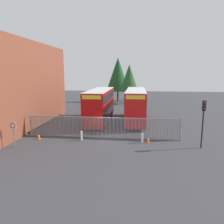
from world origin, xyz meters
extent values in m
plane|color=#3D3D42|center=(0.00, 8.00, 0.00)|extent=(100.00, 100.00, 0.00)
cube|color=brown|center=(-12.03, 2.61, 5.15)|extent=(6.21, 20.88, 10.30)
cylinder|color=gray|center=(-8.35, 0.00, 1.10)|extent=(0.06, 0.06, 2.20)
cylinder|color=gray|center=(-8.21, 0.00, 1.10)|extent=(0.06, 0.06, 2.20)
cylinder|color=gray|center=(-8.07, 0.00, 1.10)|extent=(0.06, 0.06, 2.20)
cylinder|color=gray|center=(-7.93, 0.00, 1.10)|extent=(0.06, 0.06, 2.20)
cylinder|color=gray|center=(-7.78, 0.00, 1.10)|extent=(0.06, 0.06, 2.20)
cylinder|color=gray|center=(-7.64, 0.00, 1.10)|extent=(0.06, 0.06, 2.20)
cylinder|color=gray|center=(-7.50, 0.00, 1.10)|extent=(0.06, 0.06, 2.20)
cylinder|color=gray|center=(-7.36, 0.00, 1.10)|extent=(0.06, 0.06, 2.20)
cylinder|color=gray|center=(-7.22, 0.00, 1.10)|extent=(0.06, 0.06, 2.20)
cylinder|color=gray|center=(-7.08, 0.00, 1.10)|extent=(0.06, 0.06, 2.20)
cylinder|color=gray|center=(-6.94, 0.00, 1.10)|extent=(0.06, 0.06, 2.20)
cylinder|color=gray|center=(-6.80, 0.00, 1.10)|extent=(0.06, 0.06, 2.20)
cylinder|color=gray|center=(-6.66, 0.00, 1.10)|extent=(0.06, 0.06, 2.20)
cylinder|color=gray|center=(-6.52, 0.00, 1.10)|extent=(0.06, 0.06, 2.20)
cylinder|color=gray|center=(-6.38, 0.00, 1.10)|extent=(0.06, 0.06, 2.20)
cylinder|color=gray|center=(-6.24, 0.00, 1.10)|extent=(0.06, 0.06, 2.20)
cylinder|color=gray|center=(-6.10, 0.00, 1.10)|extent=(0.06, 0.06, 2.20)
cylinder|color=gray|center=(-5.96, 0.00, 1.10)|extent=(0.06, 0.06, 2.20)
cylinder|color=gray|center=(-5.82, 0.00, 1.10)|extent=(0.06, 0.06, 2.20)
cylinder|color=gray|center=(-5.68, 0.00, 1.10)|extent=(0.06, 0.06, 2.20)
cylinder|color=gray|center=(-5.54, 0.00, 1.10)|extent=(0.06, 0.06, 2.20)
cylinder|color=gray|center=(-5.40, 0.00, 1.10)|extent=(0.06, 0.06, 2.20)
cylinder|color=gray|center=(-5.26, 0.00, 1.10)|extent=(0.06, 0.06, 2.20)
cylinder|color=gray|center=(-5.12, 0.00, 1.10)|extent=(0.06, 0.06, 2.20)
cylinder|color=gray|center=(-4.98, 0.00, 1.10)|extent=(0.06, 0.06, 2.20)
cylinder|color=gray|center=(-4.84, 0.00, 1.10)|extent=(0.06, 0.06, 2.20)
cylinder|color=gray|center=(-4.70, 0.00, 1.10)|extent=(0.06, 0.06, 2.20)
cylinder|color=gray|center=(-4.56, 0.00, 1.10)|extent=(0.06, 0.06, 2.20)
cylinder|color=gray|center=(-4.42, 0.00, 1.10)|extent=(0.06, 0.06, 2.20)
cylinder|color=gray|center=(-4.28, 0.00, 1.10)|extent=(0.06, 0.06, 2.20)
cylinder|color=gray|center=(-4.14, 0.00, 1.10)|extent=(0.06, 0.06, 2.20)
cylinder|color=gray|center=(-4.00, 0.00, 1.10)|extent=(0.06, 0.06, 2.20)
cylinder|color=gray|center=(-3.86, 0.00, 1.10)|extent=(0.06, 0.06, 2.20)
cylinder|color=gray|center=(-3.72, 0.00, 1.10)|extent=(0.06, 0.06, 2.20)
cylinder|color=gray|center=(-3.58, 0.00, 1.10)|extent=(0.06, 0.06, 2.20)
cylinder|color=gray|center=(-3.44, 0.00, 1.10)|extent=(0.06, 0.06, 2.20)
cylinder|color=gray|center=(-3.30, 0.00, 1.10)|extent=(0.06, 0.06, 2.20)
cylinder|color=gray|center=(-3.16, 0.00, 1.10)|extent=(0.06, 0.06, 2.20)
cylinder|color=gray|center=(-3.02, 0.00, 1.10)|extent=(0.06, 0.06, 2.20)
cylinder|color=gray|center=(-2.88, 0.00, 1.10)|extent=(0.06, 0.06, 2.20)
cylinder|color=gray|center=(-2.74, 0.00, 1.10)|extent=(0.06, 0.06, 2.20)
cylinder|color=gray|center=(-2.60, 0.00, 1.10)|extent=(0.06, 0.06, 2.20)
cylinder|color=gray|center=(-2.46, 0.00, 1.10)|extent=(0.06, 0.06, 2.20)
cylinder|color=gray|center=(-2.32, 0.00, 1.10)|extent=(0.06, 0.06, 2.20)
cylinder|color=gray|center=(-2.18, 0.00, 1.10)|extent=(0.06, 0.06, 2.20)
cylinder|color=gray|center=(-2.04, 0.00, 1.10)|extent=(0.06, 0.06, 2.20)
cylinder|color=gray|center=(-1.90, 0.00, 1.10)|extent=(0.06, 0.06, 2.20)
cylinder|color=gray|center=(-1.76, 0.00, 1.10)|extent=(0.06, 0.06, 2.20)
cylinder|color=gray|center=(-1.62, 0.00, 1.10)|extent=(0.06, 0.06, 2.20)
cylinder|color=gray|center=(-1.48, 0.00, 1.10)|extent=(0.06, 0.06, 2.20)
cylinder|color=gray|center=(-1.34, 0.00, 1.10)|extent=(0.06, 0.06, 2.20)
cylinder|color=gray|center=(-1.20, 0.00, 1.10)|extent=(0.06, 0.06, 2.20)
cylinder|color=gray|center=(-1.06, 0.00, 1.10)|extent=(0.06, 0.06, 2.20)
cylinder|color=gray|center=(-0.92, 0.00, 1.10)|extent=(0.06, 0.06, 2.20)
cylinder|color=gray|center=(-0.77, 0.00, 1.10)|extent=(0.06, 0.06, 2.20)
cylinder|color=gray|center=(-0.63, 0.00, 1.10)|extent=(0.06, 0.06, 2.20)
cylinder|color=gray|center=(-0.49, 0.00, 1.10)|extent=(0.06, 0.06, 2.20)
cylinder|color=gray|center=(-0.35, 0.00, 1.10)|extent=(0.06, 0.06, 2.20)
cylinder|color=gray|center=(-0.21, 0.00, 1.10)|extent=(0.06, 0.06, 2.20)
cylinder|color=gray|center=(-0.07, 0.00, 1.10)|extent=(0.06, 0.06, 2.20)
cylinder|color=gray|center=(0.07, 0.00, 1.10)|extent=(0.06, 0.06, 2.20)
cylinder|color=gray|center=(0.21, 0.00, 1.10)|extent=(0.06, 0.06, 2.20)
cylinder|color=gray|center=(0.35, 0.00, 1.10)|extent=(0.06, 0.06, 2.20)
cylinder|color=gray|center=(0.49, 0.00, 1.10)|extent=(0.06, 0.06, 2.20)
cylinder|color=gray|center=(0.63, 0.00, 1.10)|extent=(0.06, 0.06, 2.20)
cylinder|color=gray|center=(0.77, 0.00, 1.10)|extent=(0.06, 0.06, 2.20)
cylinder|color=gray|center=(0.91, 0.00, 1.10)|extent=(0.06, 0.06, 2.20)
cylinder|color=gray|center=(1.05, 0.00, 1.10)|extent=(0.06, 0.06, 2.20)
cylinder|color=gray|center=(1.19, 0.00, 1.10)|extent=(0.06, 0.06, 2.20)
cylinder|color=gray|center=(1.33, 0.00, 1.10)|extent=(0.06, 0.06, 2.20)
cylinder|color=gray|center=(1.47, 0.00, 1.10)|extent=(0.06, 0.06, 2.20)
cylinder|color=gray|center=(1.61, 0.00, 1.10)|extent=(0.06, 0.06, 2.20)
cylinder|color=gray|center=(1.75, 0.00, 1.10)|extent=(0.06, 0.06, 2.20)
cylinder|color=gray|center=(1.89, 0.00, 1.10)|extent=(0.06, 0.06, 2.20)
cylinder|color=gray|center=(2.03, 0.00, 1.10)|extent=(0.06, 0.06, 2.20)
cylinder|color=gray|center=(2.17, 0.00, 1.10)|extent=(0.06, 0.06, 2.20)
cylinder|color=gray|center=(2.31, 0.00, 1.10)|extent=(0.06, 0.06, 2.20)
cylinder|color=gray|center=(2.45, 0.00, 1.10)|extent=(0.06, 0.06, 2.20)
cylinder|color=gray|center=(2.59, 0.00, 1.10)|extent=(0.06, 0.06, 2.20)
cylinder|color=gray|center=(2.73, 0.00, 1.10)|extent=(0.06, 0.06, 2.20)
cylinder|color=gray|center=(2.87, 0.00, 1.10)|extent=(0.06, 0.06, 2.20)
cylinder|color=gray|center=(3.01, 0.00, 1.10)|extent=(0.06, 0.06, 2.20)
cylinder|color=gray|center=(3.15, 0.00, 1.10)|extent=(0.06, 0.06, 2.20)
cylinder|color=gray|center=(3.29, 0.00, 1.10)|extent=(0.06, 0.06, 2.20)
cylinder|color=gray|center=(3.43, 0.00, 1.10)|extent=(0.06, 0.06, 2.20)
cylinder|color=gray|center=(3.57, 0.00, 1.10)|extent=(0.06, 0.06, 2.20)
cylinder|color=gray|center=(3.71, 0.00, 1.10)|extent=(0.06, 0.06, 2.20)
cylinder|color=gray|center=(3.85, 0.00, 1.10)|extent=(0.06, 0.06, 2.20)
cylinder|color=gray|center=(3.99, 0.00, 1.10)|extent=(0.06, 0.06, 2.20)
cylinder|color=gray|center=(4.13, 0.00, 1.10)|extent=(0.06, 0.06, 2.20)
cylinder|color=gray|center=(4.27, 0.00, 1.10)|extent=(0.06, 0.06, 2.20)
cylinder|color=gray|center=(4.41, 0.00, 1.10)|extent=(0.06, 0.06, 2.20)
cylinder|color=gray|center=(4.55, 0.00, 1.10)|extent=(0.06, 0.06, 2.20)
cylinder|color=gray|center=(4.69, 0.00, 1.10)|extent=(0.06, 0.06, 2.20)
cylinder|color=gray|center=(4.83, 0.00, 1.10)|extent=(0.06, 0.06, 2.20)
cylinder|color=gray|center=(4.97, 0.00, 1.10)|extent=(0.06, 0.06, 2.20)
cylinder|color=gray|center=(5.11, 0.00, 1.10)|extent=(0.06, 0.06, 2.20)
cylinder|color=gray|center=(5.25, 0.00, 1.10)|extent=(0.06, 0.06, 2.20)
cylinder|color=gray|center=(5.39, 0.00, 1.10)|extent=(0.06, 0.06, 2.20)
cylinder|color=gray|center=(5.53, 0.00, 1.10)|extent=(0.06, 0.06, 2.20)
cylinder|color=gray|center=(5.67, 0.00, 1.10)|extent=(0.06, 0.06, 2.20)
cylinder|color=gray|center=(5.81, 0.00, 1.10)|extent=(0.06, 0.06, 2.20)
cylinder|color=gray|center=(5.95, 0.00, 1.10)|extent=(0.06, 0.06, 2.20)
cylinder|color=gray|center=(6.10, 0.00, 1.10)|extent=(0.06, 0.06, 2.20)
cylinder|color=gray|center=(6.24, 0.00, 1.10)|extent=(0.06, 0.06, 2.20)
cylinder|color=gray|center=(6.38, 0.00, 1.10)|extent=(0.06, 0.06, 2.20)
cylinder|color=gray|center=(6.52, 0.00, 1.10)|extent=(0.06, 0.06, 2.20)
cylinder|color=gray|center=(6.66, 0.00, 1.10)|extent=(0.06, 0.06, 2.20)
cylinder|color=gray|center=(6.80, 0.00, 1.10)|extent=(0.06, 0.06, 2.20)
cylinder|color=gray|center=(6.94, 0.00, 1.10)|extent=(0.06, 0.06, 2.20)
cylinder|color=gray|center=(7.08, 0.00, 1.10)|extent=(0.06, 0.06, 2.20)
cylinder|color=gray|center=(7.22, 0.00, 1.10)|extent=(0.06, 0.06, 2.20)
cylinder|color=gray|center=(7.36, 0.00, 1.10)|extent=(0.06, 0.06, 2.20)
cylinder|color=gray|center=(-0.49, 0.00, 2.12)|extent=(15.70, 0.07, 0.07)
cylinder|color=gray|center=(-8.35, 0.00, 1.18)|extent=(0.14, 0.14, 2.35)
cylinder|color=gray|center=(7.36, 0.00, 1.18)|extent=(0.14, 0.14, 2.35)
cube|color=red|center=(2.80, 7.78, 2.35)|extent=(2.50, 10.80, 4.00)
cube|color=black|center=(2.80, 7.78, 1.55)|extent=(2.54, 10.37, 0.90)
cube|color=black|center=(2.80, 7.78, 3.55)|extent=(2.54, 10.37, 0.90)
cube|color=yellow|center=(2.80, 2.43, 4.00)|extent=(2.12, 0.12, 0.44)
cube|color=silver|center=(2.80, 7.78, 4.38)|extent=(2.50, 10.80, 0.08)
cylinder|color=black|center=(1.70, 4.43, 0.52)|extent=(0.30, 1.04, 1.04)
cylinder|color=black|center=(3.90, 4.43, 0.52)|extent=(0.30, 1.04, 1.04)
cylinder|color=black|center=(1.70, 10.75, 0.52)|extent=(0.30, 1.04, 1.04)
cylinder|color=black|center=(3.90, 10.75, 0.52)|extent=(0.30, 1.04, 1.04)
cube|color=#B70C0C|center=(-2.02, 7.22, 2.35)|extent=(2.50, 10.80, 4.00)
cube|color=black|center=(-2.02, 7.22, 1.55)|extent=(2.54, 10.37, 0.90)
cube|color=black|center=(-2.02, 7.22, 3.55)|extent=(2.54, 10.37, 0.90)
cube|color=yellow|center=(-2.02, 1.87, 4.00)|extent=(2.12, 0.12, 0.44)
cube|color=silver|center=(-2.02, 7.22, 4.38)|extent=(2.50, 10.80, 0.08)
cylinder|color=black|center=(-3.12, 3.87, 0.52)|extent=(0.30, 1.04, 1.04)
cylinder|color=black|center=(-0.92, 3.87, 0.52)|extent=(0.30, 1.04, 1.04)
cylinder|color=black|center=(-3.12, 10.19, 0.52)|extent=(0.30, 1.04, 1.04)
cylinder|color=black|center=(-0.92, 10.19, 0.52)|extent=(0.30, 1.04, 1.04)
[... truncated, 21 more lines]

